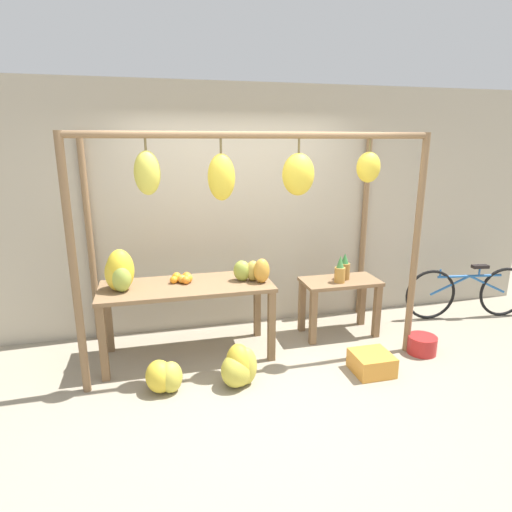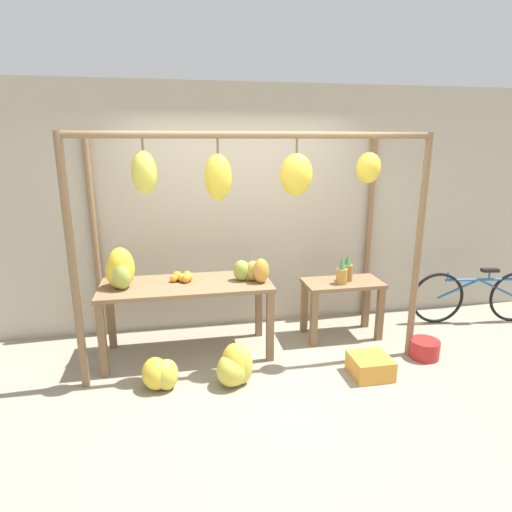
{
  "view_description": "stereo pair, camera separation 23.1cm",
  "coord_description": "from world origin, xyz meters",
  "px_view_note": "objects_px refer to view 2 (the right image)",
  "views": [
    {
      "loc": [
        -0.95,
        -3.34,
        2.17
      ],
      "look_at": [
        0.06,
        0.78,
        1.03
      ],
      "focal_mm": 30.0,
      "sensor_mm": 36.0,
      "label": 1
    },
    {
      "loc": [
        -0.73,
        -3.38,
        2.17
      ],
      "look_at": [
        0.06,
        0.78,
        1.03
      ],
      "focal_mm": 30.0,
      "sensor_mm": 36.0,
      "label": 2
    }
  ],
  "objects_px": {
    "fruit_crate_white": "(370,366)",
    "banana_pile_ground_right": "(235,367)",
    "orange_pile": "(183,277)",
    "banana_pile_ground_left": "(160,374)",
    "papaya_pile": "(252,271)",
    "banana_pile_on_table": "(120,271)",
    "parked_bicycle": "(477,296)",
    "pineapple_cluster": "(345,271)",
    "blue_bucket": "(425,349)"
  },
  "relations": [
    {
      "from": "papaya_pile",
      "to": "banana_pile_ground_right",
      "type": "bearing_deg",
      "value": -113.22
    },
    {
      "from": "blue_bucket",
      "to": "banana_pile_on_table",
      "type": "bearing_deg",
      "value": 170.18
    },
    {
      "from": "banana_pile_on_table",
      "to": "orange_pile",
      "type": "xyz_separation_m",
      "value": [
        0.6,
        0.09,
        -0.13
      ]
    },
    {
      "from": "fruit_crate_white",
      "to": "papaya_pile",
      "type": "bearing_deg",
      "value": 145.31
    },
    {
      "from": "orange_pile",
      "to": "banana_pile_ground_left",
      "type": "distance_m",
      "value": 1.01
    },
    {
      "from": "banana_pile_on_table",
      "to": "pineapple_cluster",
      "type": "bearing_deg",
      "value": 2.64
    },
    {
      "from": "banana_pile_ground_left",
      "to": "banana_pile_ground_right",
      "type": "xyz_separation_m",
      "value": [
        0.67,
        -0.05,
        0.03
      ]
    },
    {
      "from": "orange_pile",
      "to": "banana_pile_ground_left",
      "type": "relative_size",
      "value": 0.55
    },
    {
      "from": "banana_pile_ground_left",
      "to": "blue_bucket",
      "type": "distance_m",
      "value": 2.68
    },
    {
      "from": "banana_pile_ground_right",
      "to": "banana_pile_ground_left",
      "type": "bearing_deg",
      "value": 175.69
    },
    {
      "from": "banana_pile_ground_left",
      "to": "parked_bicycle",
      "type": "relative_size",
      "value": 0.26
    },
    {
      "from": "orange_pile",
      "to": "pineapple_cluster",
      "type": "relative_size",
      "value": 0.74
    },
    {
      "from": "banana_pile_on_table",
      "to": "blue_bucket",
      "type": "distance_m",
      "value": 3.19
    },
    {
      "from": "fruit_crate_white",
      "to": "parked_bicycle",
      "type": "xyz_separation_m",
      "value": [
        1.82,
        0.94,
        0.24
      ]
    },
    {
      "from": "banana_pile_on_table",
      "to": "banana_pile_ground_right",
      "type": "relative_size",
      "value": 0.98
    },
    {
      "from": "banana_pile_ground_right",
      "to": "papaya_pile",
      "type": "relative_size",
      "value": 1.08
    },
    {
      "from": "blue_bucket",
      "to": "papaya_pile",
      "type": "bearing_deg",
      "value": 164.55
    },
    {
      "from": "pineapple_cluster",
      "to": "banana_pile_ground_right",
      "type": "bearing_deg",
      "value": -150.01
    },
    {
      "from": "banana_pile_on_table",
      "to": "banana_pile_ground_right",
      "type": "xyz_separation_m",
      "value": [
        1.03,
        -0.67,
        -0.78
      ]
    },
    {
      "from": "parked_bicycle",
      "to": "papaya_pile",
      "type": "xyz_separation_m",
      "value": [
        -2.85,
        -0.23,
        0.56
      ]
    },
    {
      "from": "pineapple_cluster",
      "to": "orange_pile",
      "type": "bearing_deg",
      "value": -179.37
    },
    {
      "from": "banana_pile_ground_right",
      "to": "parked_bicycle",
      "type": "xyz_separation_m",
      "value": [
        3.11,
        0.85,
        0.16
      ]
    },
    {
      "from": "banana_pile_on_table",
      "to": "parked_bicycle",
      "type": "bearing_deg",
      "value": 2.57
    },
    {
      "from": "orange_pile",
      "to": "banana_pile_ground_right",
      "type": "bearing_deg",
      "value": -60.62
    },
    {
      "from": "blue_bucket",
      "to": "parked_bicycle",
      "type": "bearing_deg",
      "value": 32.55
    },
    {
      "from": "pineapple_cluster",
      "to": "blue_bucket",
      "type": "relative_size",
      "value": 1.03
    },
    {
      "from": "banana_pile_ground_right",
      "to": "fruit_crate_white",
      "type": "distance_m",
      "value": 1.29
    },
    {
      "from": "papaya_pile",
      "to": "blue_bucket",
      "type": "bearing_deg",
      "value": -15.45
    },
    {
      "from": "parked_bicycle",
      "to": "banana_pile_on_table",
      "type": "bearing_deg",
      "value": -177.43
    },
    {
      "from": "banana_pile_ground_left",
      "to": "banana_pile_on_table",
      "type": "bearing_deg",
      "value": 120.01
    },
    {
      "from": "fruit_crate_white",
      "to": "blue_bucket",
      "type": "distance_m",
      "value": 0.75
    },
    {
      "from": "fruit_crate_white",
      "to": "banana_pile_ground_right",
      "type": "bearing_deg",
      "value": 176.12
    },
    {
      "from": "banana_pile_on_table",
      "to": "papaya_pile",
      "type": "xyz_separation_m",
      "value": [
        1.3,
        -0.04,
        -0.06
      ]
    },
    {
      "from": "orange_pile",
      "to": "papaya_pile",
      "type": "height_order",
      "value": "papaya_pile"
    },
    {
      "from": "orange_pile",
      "to": "banana_pile_on_table",
      "type": "bearing_deg",
      "value": -171.52
    },
    {
      "from": "blue_bucket",
      "to": "papaya_pile",
      "type": "height_order",
      "value": "papaya_pile"
    },
    {
      "from": "fruit_crate_white",
      "to": "banana_pile_ground_left",
      "type": "bearing_deg",
      "value": 175.98
    },
    {
      "from": "parked_bicycle",
      "to": "blue_bucket",
      "type": "bearing_deg",
      "value": -147.45
    },
    {
      "from": "blue_bucket",
      "to": "papaya_pile",
      "type": "xyz_separation_m",
      "value": [
        -1.73,
        0.48,
        0.8
      ]
    },
    {
      "from": "banana_pile_on_table",
      "to": "papaya_pile",
      "type": "distance_m",
      "value": 1.3
    },
    {
      "from": "blue_bucket",
      "to": "papaya_pile",
      "type": "distance_m",
      "value": 1.97
    },
    {
      "from": "pineapple_cluster",
      "to": "banana_pile_ground_right",
      "type": "distance_m",
      "value": 1.67
    },
    {
      "from": "orange_pile",
      "to": "banana_pile_ground_right",
      "type": "distance_m",
      "value": 1.08
    },
    {
      "from": "fruit_crate_white",
      "to": "papaya_pile",
      "type": "xyz_separation_m",
      "value": [
        -1.02,
        0.71,
        0.8
      ]
    },
    {
      "from": "blue_bucket",
      "to": "banana_pile_ground_left",
      "type": "bearing_deg",
      "value": -178.07
    },
    {
      "from": "banana_pile_on_table",
      "to": "orange_pile",
      "type": "relative_size",
      "value": 1.76
    },
    {
      "from": "banana_pile_ground_left",
      "to": "banana_pile_ground_right",
      "type": "height_order",
      "value": "banana_pile_ground_right"
    },
    {
      "from": "banana_pile_ground_left",
      "to": "papaya_pile",
      "type": "distance_m",
      "value": 1.33
    },
    {
      "from": "parked_bicycle",
      "to": "papaya_pile",
      "type": "distance_m",
      "value": 2.91
    },
    {
      "from": "papaya_pile",
      "to": "parked_bicycle",
      "type": "bearing_deg",
      "value": 4.64
    }
  ]
}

